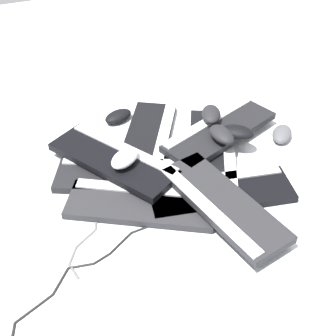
% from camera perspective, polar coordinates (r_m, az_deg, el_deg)
% --- Properties ---
extents(ground_plane, '(3.20, 3.20, 0.00)m').
position_cam_1_polar(ground_plane, '(1.55, -2.57, 0.25)').
color(ground_plane, silver).
extents(keyboard_0, '(0.46, 0.34, 0.03)m').
position_cam_1_polar(keyboard_0, '(1.64, -2.45, 3.44)').
color(keyboard_0, black).
rests_on(keyboard_0, ground).
extents(keyboard_1, '(0.32, 0.46, 0.03)m').
position_cam_1_polar(keyboard_1, '(1.50, -5.26, -1.00)').
color(keyboard_1, black).
rests_on(keyboard_1, ground).
extents(keyboard_2, '(0.34, 0.46, 0.03)m').
position_cam_1_polar(keyboard_2, '(1.40, -3.33, -4.47)').
color(keyboard_2, '#232326').
rests_on(keyboard_2, ground).
extents(keyboard_3, '(0.22, 0.46, 0.03)m').
position_cam_1_polar(keyboard_3, '(1.44, 6.47, -2.97)').
color(keyboard_3, black).
rests_on(keyboard_3, ground).
extents(keyboard_4, '(0.46, 0.32, 0.03)m').
position_cam_1_polar(keyboard_4, '(1.60, 5.49, 2.27)').
color(keyboard_4, black).
rests_on(keyboard_4, ground).
extents(keyboard_5, '(0.46, 0.25, 0.03)m').
position_cam_1_polar(keyboard_5, '(1.37, 6.61, -4.34)').
color(keyboard_5, '#232326').
rests_on(keyboard_5, keyboard_3).
extents(keyboard_6, '(0.45, 0.36, 0.03)m').
position_cam_1_polar(keyboard_6, '(1.52, -6.65, 1.04)').
color(keyboard_6, black).
rests_on(keyboard_6, keyboard_1).
extents(keyboard_7, '(0.31, 0.46, 0.03)m').
position_cam_1_polar(keyboard_7, '(1.64, 6.27, 4.49)').
color(keyboard_7, black).
rests_on(keyboard_7, keyboard_4).
extents(mouse_0, '(0.10, 0.13, 0.04)m').
position_cam_1_polar(mouse_0, '(1.76, -6.09, 6.28)').
color(mouse_0, black).
rests_on(mouse_0, ground).
extents(mouse_1, '(0.13, 0.11, 0.04)m').
position_cam_1_polar(mouse_1, '(1.66, 5.27, 6.55)').
color(mouse_1, black).
rests_on(mouse_1, keyboard_7).
extents(mouse_2, '(0.12, 0.13, 0.04)m').
position_cam_1_polar(mouse_2, '(1.58, 8.46, 4.36)').
color(mouse_2, black).
rests_on(mouse_2, keyboard_7).
extents(mouse_3, '(0.13, 0.12, 0.04)m').
position_cam_1_polar(mouse_3, '(1.70, 13.73, 4.04)').
color(mouse_3, '#4C4C51').
rests_on(mouse_3, ground).
extents(mouse_4, '(0.12, 0.13, 0.04)m').
position_cam_1_polar(mouse_4, '(1.46, -5.30, 1.21)').
color(mouse_4, silver).
rests_on(mouse_4, keyboard_6).
extents(mouse_5, '(0.12, 0.08, 0.04)m').
position_cam_1_polar(mouse_5, '(1.56, 6.56, 4.08)').
color(mouse_5, black).
rests_on(mouse_5, keyboard_7).
extents(cable_0, '(0.56, 0.44, 0.01)m').
position_cam_1_polar(cable_0, '(1.48, -7.46, -2.42)').
color(cable_0, '#59595B').
rests_on(cable_0, ground).
extents(cable_1, '(0.35, 0.68, 0.01)m').
position_cam_1_polar(cable_1, '(1.27, -7.15, -11.58)').
color(cable_1, black).
rests_on(cable_1, ground).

